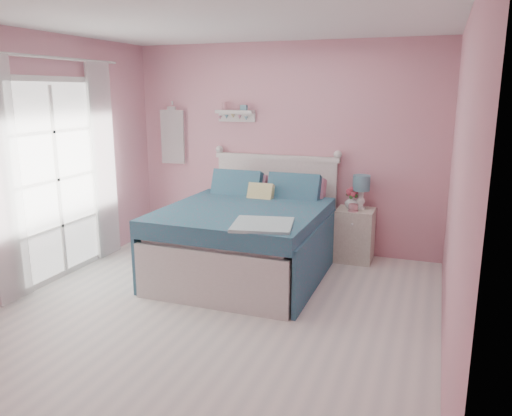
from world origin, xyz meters
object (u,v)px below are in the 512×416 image
Objects in this scene: bed at (248,237)px; nightstand at (355,235)px; teacup at (353,208)px; table_lamp at (361,185)px; vase at (351,202)px.

bed reaches higher than nightstand.
teacup is at bearing 34.33° from bed.
bed is 18.67× the size of teacup.
table_lamp is 0.23m from vase.
bed is 1.49m from table_lamp.
nightstand is 0.38m from teacup.
bed reaches higher than teacup.
vase is at bearing 40.61° from bed.
bed is 1.34m from nightstand.
teacup reaches higher than nightstand.
bed is 5.19× the size of table_lamp.
bed is 12.82× the size of vase.
teacup is (-0.01, -0.12, 0.36)m from nightstand.
vase is (1.00, 0.84, 0.31)m from bed.
vase is 0.15m from teacup.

